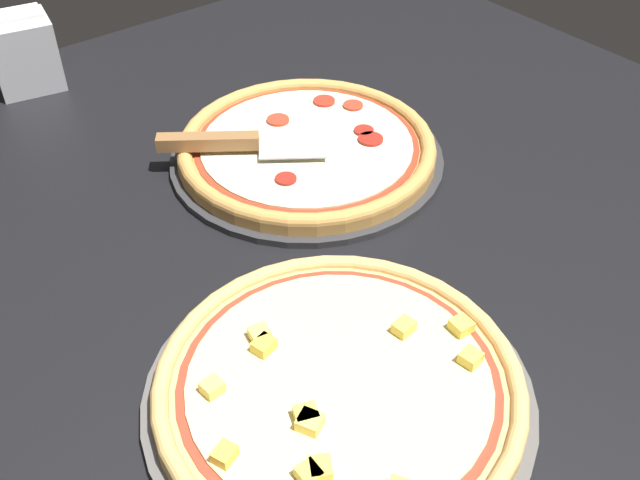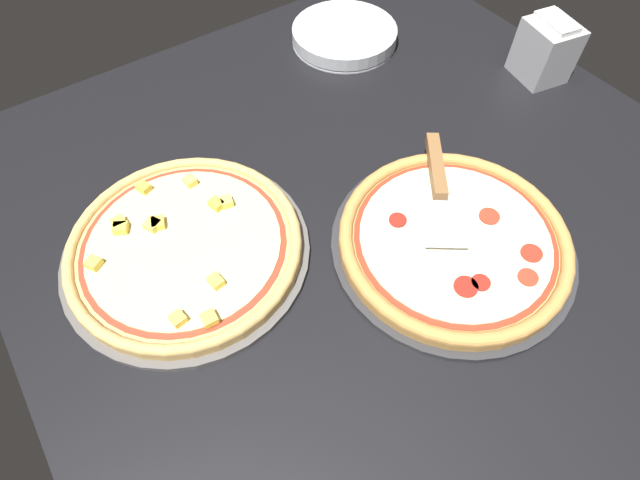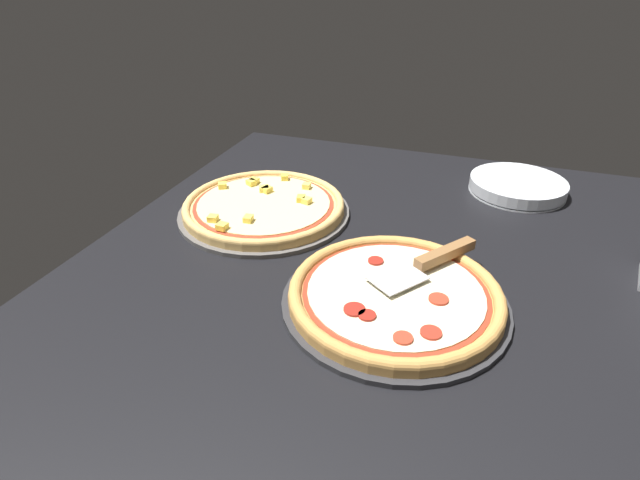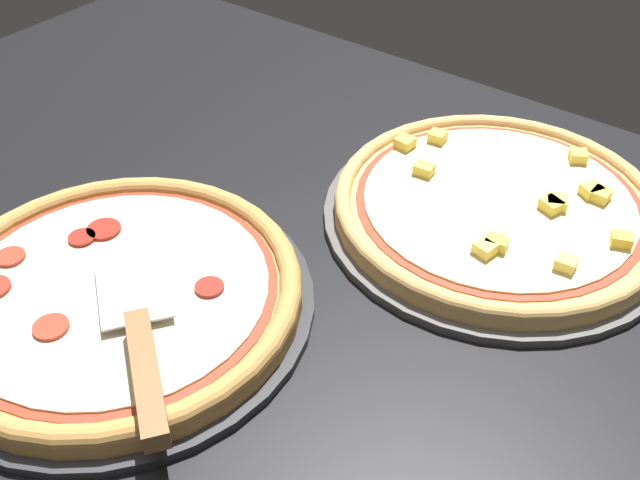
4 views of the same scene
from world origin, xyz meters
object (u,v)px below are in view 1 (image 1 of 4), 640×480
(serving_spatula, at_px, (225,142))
(pizza_back, at_px, (339,384))
(napkin_holder, at_px, (23,52))
(pizza_front, at_px, (307,147))

(serving_spatula, bearing_deg, pizza_back, 72.04)
(pizza_back, xyz_separation_m, napkin_holder, (-0.01, -0.83, 0.04))
(pizza_front, relative_size, serving_spatula, 1.71)
(pizza_front, relative_size, napkin_holder, 2.90)
(pizza_front, relative_size, pizza_back, 0.99)
(serving_spatula, bearing_deg, pizza_front, 152.74)
(pizza_front, xyz_separation_m, serving_spatula, (0.10, -0.05, 0.02))
(pizza_back, bearing_deg, napkin_holder, -90.73)
(pizza_back, relative_size, serving_spatula, 1.72)
(pizza_front, distance_m, napkin_holder, 0.52)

